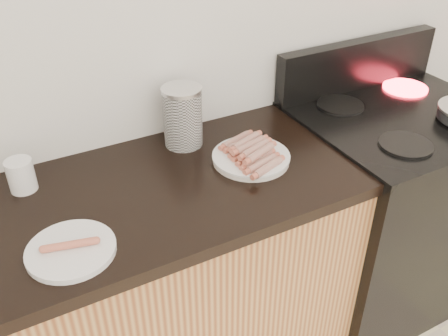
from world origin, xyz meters
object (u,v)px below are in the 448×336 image
main_plate (251,159)px  side_plate (71,250)px  canister (183,116)px  stove (384,210)px  mug (21,175)px

main_plate → side_plate: 0.64m
side_plate → canister: (0.48, 0.36, 0.10)m
main_plate → canister: size_ratio=1.20×
main_plate → side_plate: size_ratio=1.10×
stove → mug: mug is taller
stove → mug: size_ratio=9.21×
stove → mug: 1.44m
canister → mug: 0.53m
main_plate → mug: bearing=164.6°
canister → mug: canister is taller
main_plate → canister: (-0.15, 0.20, 0.10)m
stove → main_plate: (-0.67, 0.01, 0.45)m
main_plate → stove: bearing=-1.0°
side_plate → mug: mug is taller
stove → main_plate: bearing=179.0°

